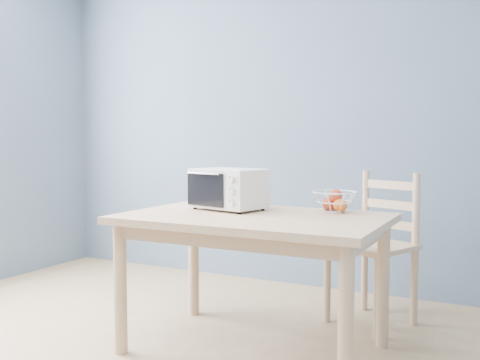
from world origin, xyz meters
The scene contains 5 objects.
room centered at (0.00, 0.00, 1.30)m, with size 4.01×4.51×2.61m.
dining_table centered at (0.53, 0.85, 0.65)m, with size 1.40×0.90×0.75m.
toaster_oven centered at (0.28, 0.99, 0.88)m, with size 0.46×0.36×0.24m.
fruit_basket centered at (0.89, 1.16, 0.81)m, with size 0.26×0.26×0.13m.
dining_chair centered at (1.01, 1.62, 0.47)m, with size 0.58×0.58×0.95m.
Camera 1 is at (1.77, -1.74, 1.14)m, focal length 40.00 mm.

